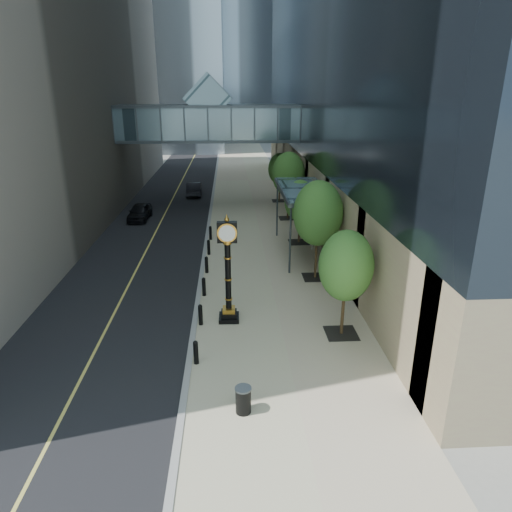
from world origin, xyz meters
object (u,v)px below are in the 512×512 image
at_px(pedestrian, 314,236).
at_px(car_near, 140,212).
at_px(trash_bin, 243,401).
at_px(street_clock, 228,277).
at_px(car_far, 194,189).

xyz_separation_m(pedestrian, car_near, (-13.25, 8.54, -0.31)).
bearing_deg(trash_bin, street_clock, 94.02).
xyz_separation_m(car_near, car_far, (3.91, 9.24, 0.03)).
relative_size(pedestrian, car_far, 0.44).
height_order(trash_bin, pedestrian, pedestrian).
relative_size(pedestrian, car_near, 0.48).
relative_size(street_clock, pedestrian, 2.69).
bearing_deg(pedestrian, car_far, -78.10).
xyz_separation_m(street_clock, car_far, (-3.53, 27.66, -1.52)).
distance_m(street_clock, pedestrian, 11.53).
height_order(car_near, car_far, car_far).
distance_m(trash_bin, pedestrian, 17.34).
relative_size(street_clock, trash_bin, 5.56).
relative_size(trash_bin, pedestrian, 0.48).
bearing_deg(pedestrian, trash_bin, 56.23).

